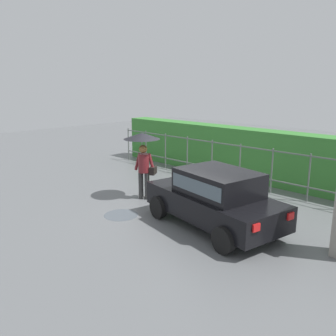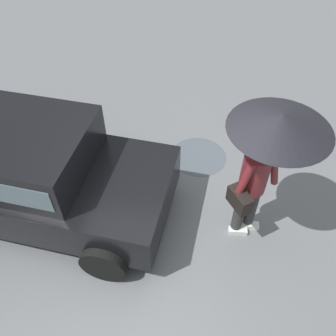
# 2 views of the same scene
# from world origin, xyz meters

# --- Properties ---
(ground_plane) EXTENTS (40.00, 40.00, 0.00)m
(ground_plane) POSITION_xyz_m (0.00, 0.00, 0.00)
(ground_plane) COLOR slate
(car) EXTENTS (3.94, 2.37, 1.48)m
(car) POSITION_xyz_m (1.70, -0.76, 0.80)
(car) COLOR black
(car) RESTS_ON ground
(pedestrian) EXTENTS (1.12, 1.12, 2.07)m
(pedestrian) POSITION_xyz_m (-1.30, -0.50, 1.59)
(pedestrian) COLOR #333333
(pedestrian) RESTS_ON ground
(fence_section) EXTENTS (11.18, 0.05, 1.50)m
(fence_section) POSITION_xyz_m (-0.58, 2.82, 0.83)
(fence_section) COLOR #59605B
(fence_section) RESTS_ON ground
(hedge_row) EXTENTS (12.13, 0.90, 1.90)m
(hedge_row) POSITION_xyz_m (-0.58, 3.90, 0.95)
(hedge_row) COLOR #387F33
(hedge_row) RESTS_ON ground
(puddle_near) EXTENTS (0.95, 0.95, 0.00)m
(puddle_near) POSITION_xyz_m (-0.63, -1.93, 0.00)
(puddle_near) COLOR #4C545B
(puddle_near) RESTS_ON ground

